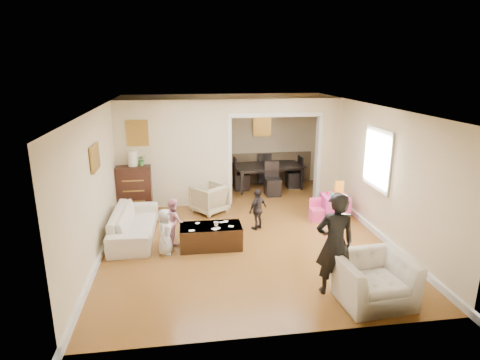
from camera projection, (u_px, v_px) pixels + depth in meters
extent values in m
plane|color=#9F6629|center=(241.00, 230.00, 8.59)|extent=(7.00, 7.00, 0.00)
cube|color=beige|center=(174.00, 154.00, 9.75)|extent=(2.75, 0.18, 2.60)
cube|color=beige|center=(327.00, 150.00, 10.28)|extent=(0.55, 0.18, 2.60)
cube|color=beige|center=(276.00, 106.00, 9.78)|extent=(2.22, 0.18, 0.35)
cube|color=white|center=(378.00, 159.00, 8.15)|extent=(0.03, 0.95, 1.10)
cube|color=brown|center=(137.00, 133.00, 9.39)|extent=(0.45, 0.03, 0.55)
cube|color=brown|center=(95.00, 158.00, 7.15)|extent=(0.03, 0.55, 0.40)
cube|color=brown|center=(262.00, 126.00, 11.54)|extent=(0.45, 0.03, 0.55)
imported|color=#F0E1CF|center=(134.00, 224.00, 8.16)|extent=(0.84, 2.04, 0.59)
imported|color=#C1B186|center=(209.00, 199.00, 9.56)|extent=(1.00, 1.01, 0.66)
imported|color=#F0E1CF|center=(373.00, 279.00, 5.94)|extent=(1.14, 1.01, 0.69)
cube|color=black|center=(135.00, 188.00, 9.64)|extent=(0.80, 0.45, 1.10)
cylinder|color=beige|center=(132.00, 158.00, 9.43)|extent=(0.22, 0.22, 0.36)
imported|color=#427232|center=(141.00, 160.00, 9.47)|extent=(0.24, 0.21, 0.27)
cube|color=#3B2312|center=(211.00, 236.00, 7.74)|extent=(1.18, 0.61, 0.44)
imported|color=silver|center=(216.00, 224.00, 7.63)|extent=(0.10, 0.10, 0.09)
cube|color=#D63895|center=(335.00, 207.00, 9.19)|extent=(0.60, 0.60, 0.54)
cube|color=yellow|center=(339.00, 188.00, 9.19)|extent=(0.20, 0.08, 0.30)
cylinder|color=#25B7BB|center=(332.00, 195.00, 9.04)|extent=(0.08, 0.08, 0.08)
cube|color=red|center=(328.00, 193.00, 9.21)|extent=(0.09, 0.08, 0.05)
imported|color=white|center=(340.00, 196.00, 9.00)|extent=(0.23, 0.23, 0.05)
imported|color=black|center=(268.00, 177.00, 11.40)|extent=(2.01, 1.26, 0.67)
imported|color=black|center=(335.00, 244.00, 6.04)|extent=(0.60, 0.40, 1.62)
imported|color=silver|center=(165.00, 232.00, 7.42)|extent=(0.35, 0.47, 0.87)
imported|color=pink|center=(174.00, 221.00, 7.86)|extent=(0.47, 0.53, 0.91)
imported|color=black|center=(258.00, 209.00, 8.53)|extent=(0.54, 0.49, 0.88)
cube|color=white|center=(192.00, 231.00, 7.45)|extent=(0.12, 0.11, 0.00)
cube|color=white|center=(218.00, 228.00, 7.57)|extent=(0.09, 0.10, 0.00)
cube|color=white|center=(222.00, 222.00, 7.84)|extent=(0.09, 0.07, 0.00)
cube|color=white|center=(198.00, 223.00, 7.80)|extent=(0.10, 0.11, 0.00)
cube|color=white|center=(226.00, 221.00, 7.88)|extent=(0.11, 0.12, 0.00)
cube|color=white|center=(215.00, 229.00, 7.52)|extent=(0.14, 0.14, 0.00)
cube|color=white|center=(231.00, 226.00, 7.65)|extent=(0.11, 0.10, 0.00)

